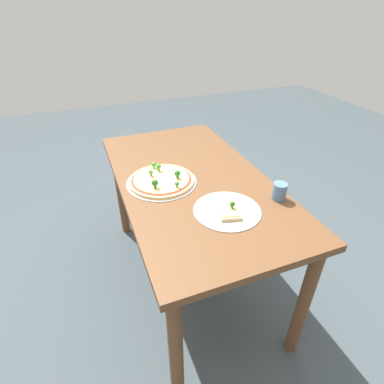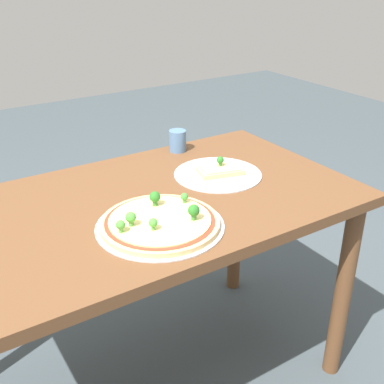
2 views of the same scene
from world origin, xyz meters
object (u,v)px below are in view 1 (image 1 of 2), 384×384
Objects in this scene: dining_table at (192,194)px; drinking_cup at (279,191)px; pizza_tray_whole at (162,180)px; pizza_tray_slice at (228,210)px.

dining_table is 0.47m from drinking_cup.
pizza_tray_whole is at bearing 86.30° from dining_table.
pizza_tray_whole is 0.58m from drinking_cup.
dining_table is 17.02× the size of drinking_cup.
drinking_cup is at bearing -89.37° from pizza_tray_slice.
drinking_cup is (-0.33, -0.31, 0.14)m from dining_table.
dining_table is 4.61× the size of pizza_tray_slice.
drinking_cup is (-0.34, -0.47, 0.03)m from pizza_tray_whole.
drinking_cup reaches higher than dining_table.
pizza_tray_whole is 1.19× the size of pizza_tray_slice.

